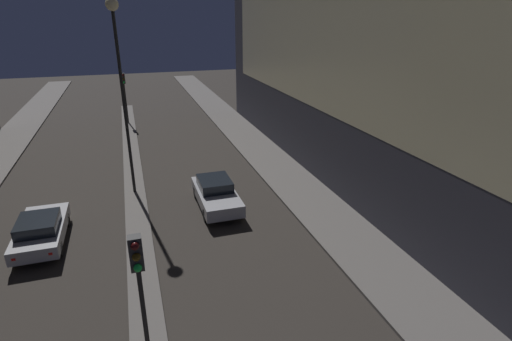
{
  "coord_description": "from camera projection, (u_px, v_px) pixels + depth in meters",
  "views": [
    {
      "loc": [
        0.24,
        -4.67,
        9.37
      ],
      "look_at": [
        7.1,
        16.67,
        0.5
      ],
      "focal_mm": 28.0,
      "sensor_mm": 36.0,
      "label": 1
    }
  ],
  "objects": [
    {
      "name": "car_left_lane",
      "position": [
        41.0,
        230.0,
        17.11
      ],
      "size": [
        1.84,
        4.2,
        1.36
      ],
      "color": "#B2B2B7",
      "rests_on": "ground"
    },
    {
      "name": "car_right_lane",
      "position": [
        216.0,
        193.0,
        20.48
      ],
      "size": [
        1.86,
        4.39,
        1.45
      ],
      "color": "#B2B2B7",
      "rests_on": "ground"
    },
    {
      "name": "traffic_light_mid",
      "position": [
        124.0,
        87.0,
        34.86
      ],
      "size": [
        0.32,
        0.42,
        4.39
      ],
      "color": "black",
      "rests_on": "median_strip"
    },
    {
      "name": "median_strip",
      "position": [
        133.0,
        169.0,
        25.56
      ],
      "size": [
        1.12,
        38.83,
        0.14
      ],
      "color": "#66605B",
      "rests_on": "ground"
    },
    {
      "name": "street_lamp",
      "position": [
        119.0,
        59.0,
        19.58
      ],
      "size": [
        0.61,
        0.61,
        9.92
      ],
      "color": "black",
      "rests_on": "median_strip"
    },
    {
      "name": "traffic_light_near",
      "position": [
        139.0,
        279.0,
        9.68
      ],
      "size": [
        0.32,
        0.42,
        4.39
      ],
      "color": "black",
      "rests_on": "median_strip"
    }
  ]
}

